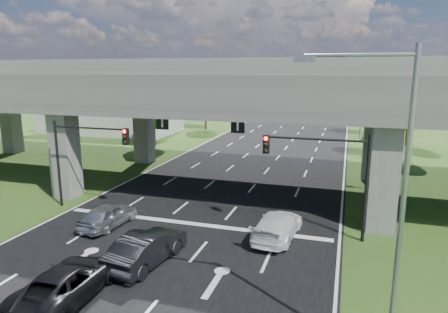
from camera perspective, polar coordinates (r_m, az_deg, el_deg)
The scene contains 19 objects.
ground at distance 22.12m, azimuth -8.11°, elevation -12.74°, with size 160.00×160.00×0.00m, color #234315.
road at distance 30.82m, azimuth -0.12°, elevation -5.31°, with size 18.00×120.00×0.03m, color black.
overpass at distance 31.34m, azimuth 0.99°, elevation 9.70°, with size 80.00×15.00×10.00m.
warehouse at distance 63.86m, azimuth -15.90°, elevation 5.18°, with size 20.00×10.00×4.00m, color #9E9E99.
signal_right at distance 22.58m, azimuth 14.36°, elevation -1.23°, with size 5.76×0.54×6.00m.
signal_left at distance 28.04m, azimuth -19.45°, elevation 1.02°, with size 5.76×0.54×6.00m.
streetlight_near at distance 12.58m, azimuth 22.52°, elevation -4.60°, with size 3.38×0.25×10.00m.
streetlight_far at distance 42.20m, azimuth 19.16°, elevation 6.86°, with size 3.38×0.25×10.00m.
streetlight_beyond at distance 58.15m, azimuth 18.77°, elevation 8.17°, with size 3.38×0.25×10.00m.
tree_left_near at distance 49.78m, azimuth -10.03°, elevation 6.86°, with size 4.50×4.50×7.80m.
tree_left_mid at distance 58.30m, azimuth -9.04°, elevation 7.01°, with size 3.91×3.90×6.76m.
tree_left_far at distance 64.00m, azimuth -2.61°, elevation 8.47°, with size 4.80×4.80×8.32m.
tree_right_near at distance 46.48m, azimuth 22.57°, elevation 5.35°, with size 4.20×4.20×7.28m.
tree_right_mid at distance 54.76m, azimuth 24.98°, elevation 5.71°, with size 3.91×3.90×6.76m.
tree_right_far at distance 62.28m, azimuth 20.44°, elevation 7.32°, with size 4.50×4.50×7.80m.
car_silver at distance 25.25m, azimuth -16.20°, elevation -8.08°, with size 1.68×4.16×1.42m, color #B2B6BA.
car_dark at distance 20.24m, azimuth -10.95°, elevation -12.68°, with size 1.72×4.94×1.63m, color black.
car_white at distance 22.95m, azimuth 7.63°, elevation -9.70°, with size 2.06×5.07×1.47m, color silver.
car_trailing at distance 18.31m, azimuth -21.55°, elevation -16.45°, with size 2.43×5.27×1.46m, color black.
Camera 1 is at (8.83, -18.04, 9.28)m, focal length 32.00 mm.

